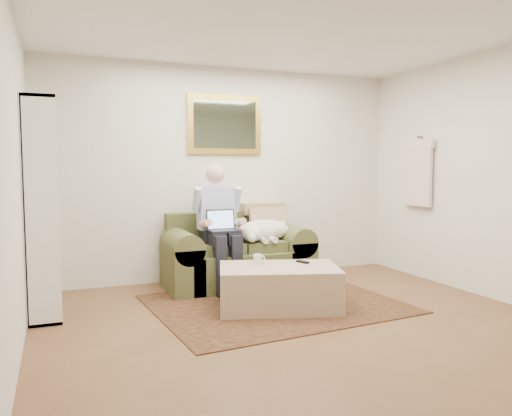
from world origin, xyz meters
TOP-DOWN VIEW (x-y plane):
  - room_shell at (0.00, 0.35)m, footprint 4.51×5.00m
  - rug at (0.04, 1.12)m, footprint 2.54×2.11m
  - sofa at (-0.03, 2.04)m, footprint 1.68×0.85m
  - seated_man at (-0.28, 1.89)m, footprint 0.55×0.79m
  - laptop at (-0.28, 1.82)m, footprint 0.33×0.26m
  - sleeping_dog at (0.27, 1.96)m, footprint 0.69×0.43m
  - ottoman at (0.02, 0.97)m, footprint 1.31×1.04m
  - coffee_mug at (-0.14, 1.14)m, footprint 0.08×0.08m
  - tv_remote at (0.32, 1.05)m, footprint 0.09×0.16m
  - bookshelf at (-2.10, 1.60)m, footprint 0.28×0.80m
  - wall_mirror at (-0.03, 2.47)m, footprint 0.94×0.04m
  - hanging_shirt at (2.19, 1.60)m, footprint 0.06×0.52m

SIDE VIEW (x-z plane):
  - rug at x=0.04m, z-range 0.00..0.01m
  - ottoman at x=0.02m, z-range 0.00..0.42m
  - sofa at x=-0.03m, z-range -0.21..0.79m
  - tv_remote at x=0.32m, z-range 0.42..0.44m
  - coffee_mug at x=-0.14m, z-range 0.42..0.52m
  - sleeping_dog at x=0.27m, z-range 0.51..0.77m
  - seated_man at x=-0.28m, z-range 0.00..1.41m
  - laptop at x=-0.28m, z-range 0.62..0.86m
  - bookshelf at x=-2.10m, z-range 0.00..2.00m
  - room_shell at x=0.00m, z-range 0.00..2.61m
  - hanging_shirt at x=2.19m, z-range 0.90..1.80m
  - wall_mirror at x=-0.03m, z-range 1.54..2.26m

